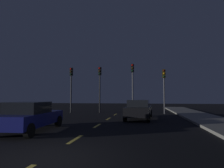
# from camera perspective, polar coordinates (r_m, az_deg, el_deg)

# --- Properties ---
(ground_plane) EXTENTS (80.00, 80.00, 0.00)m
(ground_plane) POSITION_cam_1_polar(r_m,az_deg,el_deg) (12.50, -3.75, -11.87)
(ground_plane) COLOR black
(lane_stripe_second) EXTENTS (0.16, 1.60, 0.01)m
(lane_stripe_second) POSITION_cam_1_polar(r_m,az_deg,el_deg) (8.33, -10.87, -15.83)
(lane_stripe_second) COLOR #EACC4C
(lane_stripe_second) RESTS_ON ground_plane
(lane_stripe_third) EXTENTS (0.16, 1.60, 0.01)m
(lane_stripe_third) POSITION_cam_1_polar(r_m,az_deg,el_deg) (11.92, -4.41, -12.23)
(lane_stripe_third) COLOR #EACC4C
(lane_stripe_third) RESTS_ON ground_plane
(lane_stripe_fourth) EXTENTS (0.16, 1.60, 0.01)m
(lane_stripe_fourth) POSITION_cam_1_polar(r_m,az_deg,el_deg) (15.61, -1.05, -10.26)
(lane_stripe_fourth) COLOR #EACC4C
(lane_stripe_fourth) RESTS_ON ground_plane
(lane_stripe_fifth) EXTENTS (0.16, 1.60, 0.01)m
(lane_stripe_fifth) POSITION_cam_1_polar(r_m,az_deg,el_deg) (19.34, 1.00, -9.02)
(lane_stripe_fifth) COLOR #EACC4C
(lane_stripe_fifth) RESTS_ON ground_plane
(traffic_signal_far_left) EXTENTS (0.32, 0.38, 5.05)m
(traffic_signal_far_left) POSITION_cam_1_polar(r_m,az_deg,el_deg) (22.10, -12.06, 0.85)
(traffic_signal_far_left) COLOR #2D2D30
(traffic_signal_far_left) RESTS_ON ground_plane
(traffic_signal_center_left) EXTENTS (0.32, 0.38, 5.04)m
(traffic_signal_center_left) POSITION_cam_1_polar(r_m,az_deg,el_deg) (21.12, -3.67, 0.98)
(traffic_signal_center_left) COLOR black
(traffic_signal_center_left) RESTS_ON ground_plane
(traffic_signal_center_right) EXTENTS (0.32, 0.38, 5.29)m
(traffic_signal_center_right) POSITION_cam_1_polar(r_m,az_deg,el_deg) (20.63, 6.13, 1.55)
(traffic_signal_center_right) COLOR #4C4C51
(traffic_signal_center_right) RESTS_ON ground_plane
(traffic_signal_far_right) EXTENTS (0.32, 0.38, 4.62)m
(traffic_signal_far_right) POSITION_cam_1_polar(r_m,az_deg,el_deg) (20.67, 15.20, 0.47)
(traffic_signal_far_right) COLOR #4C4C51
(traffic_signal_far_right) RESTS_ON ground_plane
(car_stopped_ahead) EXTENTS (2.17, 4.67, 1.51)m
(car_stopped_ahead) POSITION_cam_1_polar(r_m,az_deg,el_deg) (15.35, 8.02, -7.45)
(car_stopped_ahead) COLOR black
(car_stopped_ahead) RESTS_ON ground_plane
(car_adjacent_lane) EXTENTS (2.13, 4.40, 1.49)m
(car_adjacent_lane) POSITION_cam_1_polar(r_m,az_deg,el_deg) (10.73, -23.23, -8.81)
(car_adjacent_lane) COLOR navy
(car_adjacent_lane) RESTS_ON ground_plane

